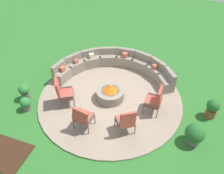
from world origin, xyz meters
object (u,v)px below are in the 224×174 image
(lounge_chair_back_right, at_px, (155,100))
(potted_plant_1, at_px, (195,134))
(potted_plant_2, at_px, (213,108))
(fire_pit, at_px, (110,93))
(lounge_chair_front_left, at_px, (63,92))
(potted_plant_0, at_px, (25,103))
(potted_plant_3, at_px, (24,91))
(lounge_chair_front_right, at_px, (83,117))
(curved_stone_bench, at_px, (115,66))
(lounge_chair_back_left, at_px, (126,121))

(lounge_chair_back_right, height_order, potted_plant_1, lounge_chair_back_right)
(potted_plant_2, bearing_deg, fire_pit, -174.15)
(lounge_chair_front_left, xyz_separation_m, potted_plant_0, (-1.17, -0.70, -0.32))
(potted_plant_3, bearing_deg, lounge_chair_front_right, -12.22)
(lounge_chair_front_right, bearing_deg, potted_plant_3, 170.86)
(fire_pit, relative_size, potted_plant_0, 1.91)
(curved_stone_bench, height_order, potted_plant_2, curved_stone_bench)
(lounge_chair_front_left, bearing_deg, lounge_chair_back_right, 73.10)
(fire_pit, relative_size, curved_stone_bench, 0.22)
(lounge_chair_front_right, xyz_separation_m, lounge_chair_back_left, (1.37, 0.31, 0.01))
(lounge_chair_front_left, bearing_deg, potted_plant_0, -88.93)
(potted_plant_0, relative_size, potted_plant_1, 0.74)
(lounge_chair_front_right, distance_m, potted_plant_1, 3.56)
(lounge_chair_back_left, bearing_deg, potted_plant_1, -27.83)
(potted_plant_1, bearing_deg, potted_plant_3, -179.05)
(potted_plant_0, bearing_deg, fire_pit, 30.07)
(lounge_chair_back_left, height_order, potted_plant_3, lounge_chair_back_left)
(lounge_chair_front_right, xyz_separation_m, potted_plant_0, (-2.34, 0.12, -0.29))
(lounge_chair_back_right, distance_m, potted_plant_2, 1.99)
(lounge_chair_front_left, relative_size, lounge_chair_back_right, 1.06)
(potted_plant_0, height_order, potted_plant_2, potted_plant_2)
(lounge_chair_back_right, relative_size, potted_plant_3, 1.55)
(curved_stone_bench, bearing_deg, potted_plant_0, -125.74)
(potted_plant_1, relative_size, potted_plant_2, 0.99)
(fire_pit, height_order, lounge_chair_front_left, lounge_chair_front_left)
(lounge_chair_front_left, xyz_separation_m, potted_plant_1, (4.65, -0.14, -0.23))
(lounge_chair_back_left, bearing_deg, potted_plant_0, 145.13)
(potted_plant_0, xyz_separation_m, potted_plant_1, (5.82, 0.56, 0.09))
(potted_plant_1, bearing_deg, fire_pit, 162.69)
(lounge_chair_front_left, distance_m, potted_plant_2, 5.27)
(lounge_chair_back_right, height_order, potted_plant_2, lounge_chair_back_right)
(lounge_chair_back_left, relative_size, potted_plant_1, 1.38)
(fire_pit, bearing_deg, lounge_chair_front_right, -101.27)
(lounge_chair_back_left, bearing_deg, curved_stone_bench, 77.49)
(fire_pit, bearing_deg, potted_plant_0, -149.93)
(curved_stone_bench, xyz_separation_m, potted_plant_3, (-2.65, -2.72, 0.02))
(potted_plant_2, bearing_deg, potted_plant_3, -167.65)
(potted_plant_2, xyz_separation_m, potted_plant_3, (-6.66, -1.46, -0.02))
(lounge_chair_front_left, bearing_deg, fire_pit, 89.57)
(curved_stone_bench, bearing_deg, fire_pit, -76.88)
(lounge_chair_front_left, bearing_deg, potted_plant_1, 58.45)
(lounge_chair_back_left, bearing_deg, fire_pit, 89.49)
(curved_stone_bench, relative_size, potted_plant_2, 6.32)
(fire_pit, xyz_separation_m, lounge_chair_back_left, (1.03, -1.36, 0.29))
(curved_stone_bench, bearing_deg, potted_plant_3, -134.21)
(lounge_chair_front_left, height_order, potted_plant_3, lounge_chair_front_left)
(potted_plant_2, bearing_deg, lounge_chair_front_right, -152.73)
(lounge_chair_back_left, bearing_deg, lounge_chair_front_right, 155.09)
(lounge_chair_front_left, relative_size, potted_plant_3, 1.63)
(lounge_chair_back_left, bearing_deg, potted_plant_2, -4.15)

